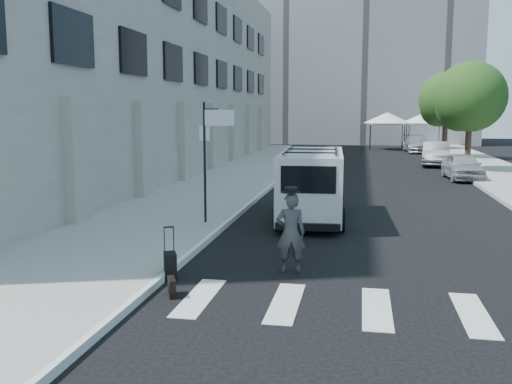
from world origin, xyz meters
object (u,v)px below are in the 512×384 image
at_px(businessman, 291,233).
at_px(parked_car_a, 463,166).
at_px(parked_car_c, 417,144).
at_px(suitcase, 170,266).
at_px(parked_car_b, 436,154).
at_px(cargo_van, 312,184).
at_px(briefcase, 172,287).

xyz_separation_m(businessman, parked_car_a, (6.36, 17.62, -0.19)).
xyz_separation_m(businessman, parked_car_c, (5.87, 36.10, -0.17)).
relative_size(suitcase, parked_car_c, 0.22).
bearing_deg(businessman, parked_car_b, -113.30).
bearing_deg(parked_car_a, businessman, -112.88).
height_order(cargo_van, parked_car_a, cargo_van).
relative_size(briefcase, parked_car_a, 0.11).
xyz_separation_m(briefcase, cargo_van, (1.89, 8.07, 0.95)).
xyz_separation_m(cargo_van, parked_car_b, (6.06, 18.76, -0.38)).
relative_size(cargo_van, parked_car_b, 1.29).
bearing_deg(parked_car_a, parked_car_b, 89.91).
distance_m(parked_car_a, parked_car_c, 18.49).
bearing_deg(briefcase, parked_car_a, 42.96).
distance_m(suitcase, cargo_van, 7.47).
xyz_separation_m(businessman, suitcase, (-2.34, -0.96, -0.57)).
relative_size(suitcase, parked_car_a, 0.27).
bearing_deg(briefcase, parked_car_c, 54.36).
distance_m(briefcase, parked_car_a, 21.28).
distance_m(briefcase, suitcase, 1.08).
distance_m(businessman, parked_car_c, 36.58).
bearing_deg(suitcase, parked_car_a, 40.78).
bearing_deg(parked_car_c, suitcase, -106.51).
height_order(parked_car_a, parked_car_c, parked_car_c).
xyz_separation_m(suitcase, parked_car_a, (8.70, 18.58, 0.38)).
height_order(briefcase, parked_car_a, parked_car_a).
height_order(briefcase, parked_car_c, parked_car_c).
bearing_deg(parked_car_a, cargo_van, -122.24).
height_order(suitcase, parked_car_a, parked_car_a).
height_order(suitcase, parked_car_c, parked_car_c).
distance_m(parked_car_a, parked_car_b, 7.27).
bearing_deg(cargo_van, businessman, -91.92).
bearing_deg(suitcase, businessman, -1.79).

